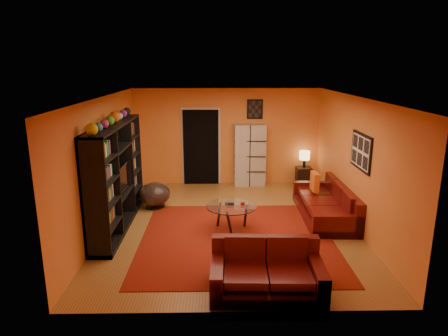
{
  "coord_description": "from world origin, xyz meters",
  "views": [
    {
      "loc": [
        -0.27,
        -7.67,
        3.21
      ],
      "look_at": [
        -0.13,
        0.1,
        1.18
      ],
      "focal_mm": 32.0,
      "sensor_mm": 36.0,
      "label": 1
    }
  ],
  "objects_px": {
    "tv": "(119,179)",
    "sofa": "(329,204)",
    "bowl_chair": "(155,194)",
    "storage_cabinet": "(249,155)",
    "loveseat": "(266,271)",
    "side_table": "(304,176)",
    "table_lamp": "(305,156)",
    "entertainment_unit": "(116,176)",
    "coffee_table": "(231,208)"
  },
  "relations": [
    {
      "from": "entertainment_unit",
      "to": "side_table",
      "type": "bearing_deg",
      "value": 32.19
    },
    {
      "from": "tv",
      "to": "table_lamp",
      "type": "relative_size",
      "value": 2.14
    },
    {
      "from": "tv",
      "to": "loveseat",
      "type": "xyz_separation_m",
      "value": [
        2.68,
        -2.42,
        -0.72
      ]
    },
    {
      "from": "entertainment_unit",
      "to": "table_lamp",
      "type": "height_order",
      "value": "entertainment_unit"
    },
    {
      "from": "coffee_table",
      "to": "storage_cabinet",
      "type": "relative_size",
      "value": 0.6
    },
    {
      "from": "sofa",
      "to": "entertainment_unit",
      "type": "bearing_deg",
      "value": -173.01
    },
    {
      "from": "storage_cabinet",
      "to": "table_lamp",
      "type": "xyz_separation_m",
      "value": [
        1.48,
        -0.05,
        -0.01
      ]
    },
    {
      "from": "storage_cabinet",
      "to": "side_table",
      "type": "xyz_separation_m",
      "value": [
        1.48,
        -0.05,
        -0.58
      ]
    },
    {
      "from": "sofa",
      "to": "bowl_chair",
      "type": "relative_size",
      "value": 3.37
    },
    {
      "from": "storage_cabinet",
      "to": "table_lamp",
      "type": "bearing_deg",
      "value": -7.46
    },
    {
      "from": "coffee_table",
      "to": "table_lamp",
      "type": "height_order",
      "value": "table_lamp"
    },
    {
      "from": "loveseat",
      "to": "storage_cabinet",
      "type": "height_order",
      "value": "storage_cabinet"
    },
    {
      "from": "sofa",
      "to": "coffee_table",
      "type": "relative_size",
      "value": 2.4
    },
    {
      "from": "coffee_table",
      "to": "side_table",
      "type": "height_order",
      "value": "coffee_table"
    },
    {
      "from": "sofa",
      "to": "coffee_table",
      "type": "xyz_separation_m",
      "value": [
        -2.13,
        -0.68,
        0.18
      ]
    },
    {
      "from": "sofa",
      "to": "bowl_chair",
      "type": "height_order",
      "value": "sofa"
    },
    {
      "from": "table_lamp",
      "to": "side_table",
      "type": "bearing_deg",
      "value": 90.0
    },
    {
      "from": "side_table",
      "to": "table_lamp",
      "type": "distance_m",
      "value": 0.57
    },
    {
      "from": "tv",
      "to": "side_table",
      "type": "bearing_deg",
      "value": -57.6
    },
    {
      "from": "tv",
      "to": "bowl_chair",
      "type": "xyz_separation_m",
      "value": [
        0.52,
        1.07,
        -0.69
      ]
    },
    {
      "from": "tv",
      "to": "sofa",
      "type": "distance_m",
      "value": 4.44
    },
    {
      "from": "loveseat",
      "to": "storage_cabinet",
      "type": "xyz_separation_m",
      "value": [
        0.16,
        5.21,
        0.55
      ]
    },
    {
      "from": "sofa",
      "to": "bowl_chair",
      "type": "distance_m",
      "value": 3.9
    },
    {
      "from": "tv",
      "to": "storage_cabinet",
      "type": "bearing_deg",
      "value": -45.44
    },
    {
      "from": "storage_cabinet",
      "to": "bowl_chair",
      "type": "xyz_separation_m",
      "value": [
        -2.31,
        -1.72,
        -0.52
      ]
    },
    {
      "from": "sofa",
      "to": "loveseat",
      "type": "distance_m",
      "value": 3.3
    },
    {
      "from": "sofa",
      "to": "loveseat",
      "type": "height_order",
      "value": "same"
    },
    {
      "from": "sofa",
      "to": "storage_cabinet",
      "type": "distance_m",
      "value": 2.88
    },
    {
      "from": "storage_cabinet",
      "to": "bowl_chair",
      "type": "bearing_deg",
      "value": -148.87
    },
    {
      "from": "entertainment_unit",
      "to": "table_lamp",
      "type": "distance_m",
      "value": 5.17
    },
    {
      "from": "side_table",
      "to": "coffee_table",
      "type": "bearing_deg",
      "value": -124.64
    },
    {
      "from": "entertainment_unit",
      "to": "storage_cabinet",
      "type": "height_order",
      "value": "entertainment_unit"
    },
    {
      "from": "storage_cabinet",
      "to": "bowl_chair",
      "type": "relative_size",
      "value": 2.34
    },
    {
      "from": "loveseat",
      "to": "side_table",
      "type": "xyz_separation_m",
      "value": [
        1.64,
        5.16,
        -0.03
      ]
    },
    {
      "from": "loveseat",
      "to": "tv",
      "type": "bearing_deg",
      "value": 49.83
    },
    {
      "from": "tv",
      "to": "sofa",
      "type": "xyz_separation_m",
      "value": [
        4.37,
        0.41,
        -0.72
      ]
    },
    {
      "from": "entertainment_unit",
      "to": "table_lamp",
      "type": "bearing_deg",
      "value": 32.19
    },
    {
      "from": "sofa",
      "to": "table_lamp",
      "type": "relative_size",
      "value": 5.29
    },
    {
      "from": "tv",
      "to": "sofa",
      "type": "height_order",
      "value": "tv"
    },
    {
      "from": "tv",
      "to": "bowl_chair",
      "type": "height_order",
      "value": "tv"
    },
    {
      "from": "coffee_table",
      "to": "entertainment_unit",
      "type": "bearing_deg",
      "value": 173.5
    },
    {
      "from": "entertainment_unit",
      "to": "sofa",
      "type": "xyz_separation_m",
      "value": [
        4.42,
        0.42,
        -0.77
      ]
    },
    {
      "from": "coffee_table",
      "to": "storage_cabinet",
      "type": "distance_m",
      "value": 3.14
    },
    {
      "from": "entertainment_unit",
      "to": "loveseat",
      "type": "distance_m",
      "value": 3.72
    },
    {
      "from": "entertainment_unit",
      "to": "loveseat",
      "type": "height_order",
      "value": "entertainment_unit"
    },
    {
      "from": "sofa",
      "to": "storage_cabinet",
      "type": "bearing_deg",
      "value": 124.34
    },
    {
      "from": "side_table",
      "to": "table_lamp",
      "type": "relative_size",
      "value": 1.1
    },
    {
      "from": "side_table",
      "to": "sofa",
      "type": "bearing_deg",
      "value": -88.81
    },
    {
      "from": "coffee_table",
      "to": "tv",
      "type": "bearing_deg",
      "value": 173.12
    },
    {
      "from": "sofa",
      "to": "coffee_table",
      "type": "bearing_deg",
      "value": -160.68
    }
  ]
}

